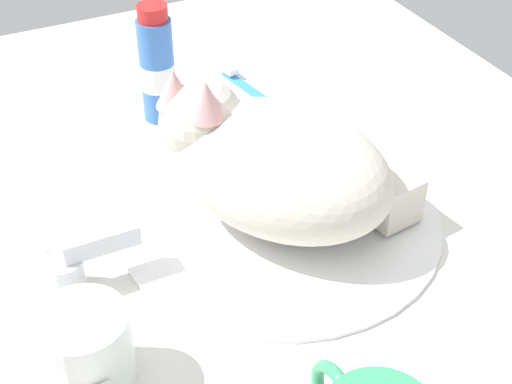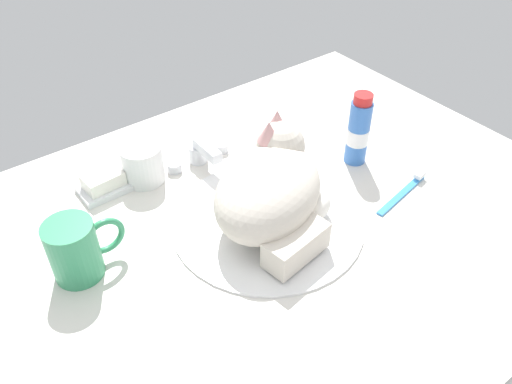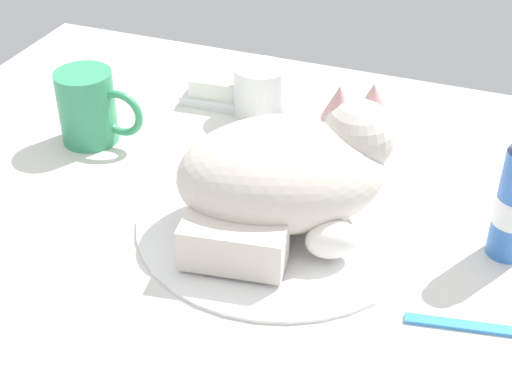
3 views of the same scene
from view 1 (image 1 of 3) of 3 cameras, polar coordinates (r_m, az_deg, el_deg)
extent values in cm
cube|color=silver|center=(79.49, 1.74, -3.09)|extent=(110.00, 82.50, 3.00)
cylinder|color=white|center=(78.24, 1.76, -2.00)|extent=(32.43, 32.43, 0.90)
cylinder|color=silver|center=(72.26, -13.81, -5.95)|extent=(3.60, 3.60, 3.55)
cube|color=silver|center=(70.86, -11.39, -3.51)|extent=(2.00, 7.10, 2.00)
cylinder|color=silver|center=(69.07, -12.57, -9.24)|extent=(2.80, 2.80, 1.80)
cylinder|color=silver|center=(76.80, -14.73, -3.94)|extent=(2.80, 2.80, 1.80)
ellipsoid|color=beige|center=(74.40, 1.85, 1.73)|extent=(27.75, 25.27, 11.65)
sphere|color=beige|center=(75.90, -4.06, 5.36)|extent=(11.41, 11.41, 8.35)
ellipsoid|color=white|center=(75.98, -3.00, 3.88)|extent=(7.00, 6.69, 4.59)
cone|color=#DB9E9E|center=(72.08, -3.70, 6.80)|extent=(5.13, 5.13, 3.76)
cone|color=#DB9E9E|center=(74.15, -6.04, 7.60)|extent=(5.13, 5.13, 3.76)
cube|color=beige|center=(79.24, 8.44, 0.74)|extent=(11.41, 6.31, 4.79)
ellipsoid|color=white|center=(83.53, 2.30, 3.11)|extent=(6.65, 5.92, 4.31)
cylinder|color=white|center=(63.11, -12.43, -11.28)|extent=(7.48, 7.48, 7.23)
cylinder|color=#3870C6|center=(92.46, -7.27, 8.87)|extent=(4.11, 4.11, 12.66)
cylinder|color=white|center=(92.76, -7.24, 8.53)|extent=(4.19, 4.19, 3.17)
cylinder|color=red|center=(89.25, -7.64, 12.94)|extent=(3.49, 3.49, 1.80)
cube|color=#388CD8|center=(98.81, 0.09, 7.24)|extent=(14.45, 3.74, 0.80)
cube|color=white|center=(102.79, -1.95, 9.02)|extent=(2.42, 1.81, 0.80)
camera|label=2|loc=(0.81, 65.21, 26.90)|focal=36.72mm
camera|label=3|loc=(1.19, 30.88, 34.13)|focal=52.70mm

